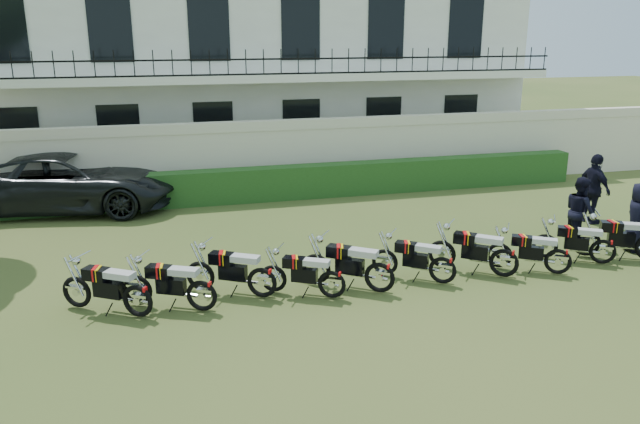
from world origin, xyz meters
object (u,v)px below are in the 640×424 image
object	(u,v)px
motorcycle_6	(505,256)
motorcycle_7	(559,255)
officer_3	(638,217)
motorcycle_2	(262,275)
motorcycle_3	(332,278)
motorcycle_8	(604,246)
motorcycle_1	(201,288)
motorcycle_5	(443,264)
motorcycle_4	(380,270)
suv	(68,182)
officer_5	(594,189)
officer_4	(580,211)
motorcycle_0	(137,293)

from	to	relation	value
motorcycle_6	motorcycle_7	distance (m)	1.19
motorcycle_7	officer_3	bearing A→B (deg)	-38.52
motorcycle_2	motorcycle_6	world-z (taller)	motorcycle_6
motorcycle_2	motorcycle_3	xyz separation A→B (m)	(1.28, -0.37, -0.04)
motorcycle_7	motorcycle_8	xyz separation A→B (m)	(1.32, 0.27, 0.00)
motorcycle_1	motorcycle_5	distance (m)	4.79
motorcycle_4	suv	bearing A→B (deg)	75.55
motorcycle_2	motorcycle_7	world-z (taller)	motorcycle_2
motorcycle_2	motorcycle_6	xyz separation A→B (m)	(5.01, -0.27, 0.01)
motorcycle_4	officer_5	size ratio (longest dim) A/B	0.87
suv	motorcycle_3	bearing A→B (deg)	-135.23
motorcycle_1	motorcycle_6	world-z (taller)	motorcycle_6
officer_4	officer_5	size ratio (longest dim) A/B	0.89
motorcycle_4	motorcycle_8	distance (m)	5.27
motorcycle_7	officer_4	bearing A→B (deg)	-12.74
officer_3	officer_5	distance (m)	2.18
motorcycle_7	motorcycle_1	bearing A→B (deg)	122.53
suv	officer_4	world-z (taller)	officer_4
motorcycle_2	motorcycle_8	bearing A→B (deg)	-60.83
suv	officer_5	distance (m)	14.42
officer_4	officer_5	world-z (taller)	officer_5
motorcycle_7	officer_4	world-z (taller)	officer_4
motorcycle_2	officer_5	size ratio (longest dim) A/B	0.90
motorcycle_2	motorcycle_4	xyz separation A→B (m)	(2.25, -0.36, 0.01)
suv	officer_5	xyz separation A→B (m)	(13.55, -4.93, 0.11)
motorcycle_4	motorcycle_6	bearing A→B (deg)	-52.04
motorcycle_0	officer_3	size ratio (longest dim) A/B	1.02
motorcycle_2	motorcycle_3	distance (m)	1.33
motorcycle_2	motorcycle_5	world-z (taller)	motorcycle_2
motorcycle_7	officer_5	size ratio (longest dim) A/B	0.80
motorcycle_1	officer_5	distance (m)	10.87
motorcycle_4	motorcycle_7	size ratio (longest dim) A/B	1.08
motorcycle_7	motorcycle_4	bearing A→B (deg)	122.51
motorcycle_4	motorcycle_5	bearing A→B (deg)	-49.92
officer_3	officer_4	size ratio (longest dim) A/B	0.98
motorcycle_4	motorcycle_6	world-z (taller)	motorcycle_4
motorcycle_6	officer_4	xyz separation A→B (m)	(2.84, 1.44, 0.35)
motorcycle_0	motorcycle_1	xyz separation A→B (m)	(1.12, -0.04, -0.01)
motorcycle_5	suv	xyz separation A→B (m)	(-7.87, 7.77, 0.38)
motorcycle_8	officer_5	bearing A→B (deg)	0.04
motorcycle_1	motorcycle_4	world-z (taller)	motorcycle_4
motorcycle_5	motorcycle_8	xyz separation A→B (m)	(3.88, 0.12, -0.01)
motorcycle_3	motorcycle_0	bearing A→B (deg)	118.08
motorcycle_5	officer_4	distance (m)	4.47
motorcycle_4	officer_3	bearing A→B (deg)	-46.95
motorcycle_3	suv	world-z (taller)	suv
motorcycle_8	officer_3	world-z (taller)	officer_3
motorcycle_7	motorcycle_6	bearing A→B (deg)	116.07
motorcycle_0	motorcycle_3	distance (m)	3.56
motorcycle_5	suv	world-z (taller)	suv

